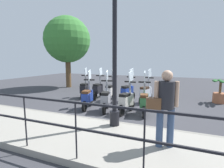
% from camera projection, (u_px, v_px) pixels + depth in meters
% --- Properties ---
extents(ground_plane, '(28.00, 28.00, 0.00)m').
position_uv_depth(ground_plane, '(121.00, 107.00, 7.30)').
color(ground_plane, '#38383D').
extents(promenade_walkway, '(2.20, 20.00, 0.15)m').
position_uv_depth(promenade_walkway, '(80.00, 134.00, 4.40)').
color(promenade_walkway, gray).
rests_on(promenade_walkway, ground_plane).
extents(fence_railing, '(0.04, 16.03, 1.07)m').
position_uv_depth(fence_railing, '(48.00, 115.00, 3.33)').
color(fence_railing, black).
rests_on(fence_railing, promenade_walkway).
extents(lamp_post_near, '(0.26, 0.90, 4.39)m').
position_uv_depth(lamp_post_near, '(115.00, 54.00, 4.57)').
color(lamp_post_near, black).
rests_on(lamp_post_near, promenade_walkway).
extents(pedestrian_with_bag, '(0.45, 0.62, 1.59)m').
position_uv_depth(pedestrian_with_bag, '(165.00, 103.00, 3.52)').
color(pedestrian_with_bag, '#384C70').
rests_on(pedestrian_with_bag, promenade_walkway).
extents(tree_large, '(3.16, 3.16, 4.90)m').
position_uv_depth(tree_large, '(67.00, 40.00, 12.01)').
color(tree_large, brown).
rests_on(tree_large, ground_plane).
extents(potted_palm, '(1.06, 0.66, 1.05)m').
position_uv_depth(potted_palm, '(220.00, 93.00, 7.86)').
color(potted_palm, '#9E5B3D').
rests_on(potted_palm, ground_plane).
extents(scooter_near_0, '(1.22, 0.49, 1.54)m').
position_uv_depth(scooter_near_0, '(144.00, 101.00, 6.20)').
color(scooter_near_0, black).
rests_on(scooter_near_0, ground_plane).
extents(scooter_near_1, '(1.23, 0.46, 1.54)m').
position_uv_depth(scooter_near_1, '(127.00, 100.00, 6.32)').
color(scooter_near_1, black).
rests_on(scooter_near_1, ground_plane).
extents(scooter_near_2, '(1.21, 0.53, 1.54)m').
position_uv_depth(scooter_near_2, '(106.00, 99.00, 6.60)').
color(scooter_near_2, black).
rests_on(scooter_near_2, ground_plane).
extents(scooter_near_3, '(1.22, 0.50, 1.54)m').
position_uv_depth(scooter_near_3, '(88.00, 97.00, 6.92)').
color(scooter_near_3, black).
rests_on(scooter_near_3, ground_plane).
extents(scooter_far_0, '(1.21, 0.52, 1.54)m').
position_uv_depth(scooter_far_0, '(146.00, 93.00, 7.82)').
color(scooter_far_0, black).
rests_on(scooter_far_0, ground_plane).
extents(scooter_far_1, '(1.21, 0.53, 1.54)m').
position_uv_depth(scooter_far_1, '(128.00, 91.00, 8.10)').
color(scooter_far_1, black).
rests_on(scooter_far_1, ground_plane).
extents(scooter_far_2, '(1.23, 0.44, 1.54)m').
position_uv_depth(scooter_far_2, '(111.00, 91.00, 8.30)').
color(scooter_far_2, black).
rests_on(scooter_far_2, ground_plane).
extents(scooter_far_3, '(1.23, 0.44, 1.54)m').
position_uv_depth(scooter_far_3, '(98.00, 89.00, 8.76)').
color(scooter_far_3, black).
rests_on(scooter_far_3, ground_plane).
extents(scooter_far_4, '(1.21, 0.53, 1.54)m').
position_uv_depth(scooter_far_4, '(84.00, 88.00, 8.91)').
color(scooter_far_4, black).
rests_on(scooter_far_4, ground_plane).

